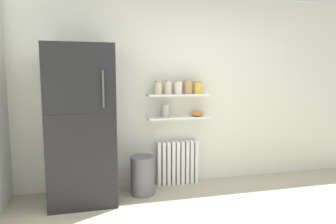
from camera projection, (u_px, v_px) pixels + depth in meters
back_wall at (181, 90)px, 4.14m from camera, size 7.04×0.10×2.60m
refrigerator at (82, 125)px, 3.49m from camera, size 0.76×0.72×1.84m
radiator at (177, 162)px, 4.11m from camera, size 0.58×0.12×0.60m
wall_shelf_lower at (178, 118)px, 4.01m from camera, size 0.84×0.22×0.02m
wall_shelf_upper at (178, 95)px, 3.98m from camera, size 0.84×0.22×0.02m
storage_jar_0 at (158, 88)px, 3.90m from camera, size 0.10×0.10×0.18m
storage_jar_1 at (168, 87)px, 3.93m from camera, size 0.09×0.09×0.19m
storage_jar_2 at (178, 87)px, 3.96m from camera, size 0.11×0.11×0.19m
storage_jar_3 at (188, 87)px, 4.00m from camera, size 0.11×0.11×0.20m
storage_jar_4 at (198, 88)px, 4.03m from camera, size 0.12×0.12×0.17m
vase at (165, 111)px, 3.96m from camera, size 0.10×0.10×0.17m
shelf_bowl at (197, 114)px, 4.07m from camera, size 0.17×0.17×0.08m
trash_bin at (143, 175)px, 3.75m from camera, size 0.30×0.30×0.49m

